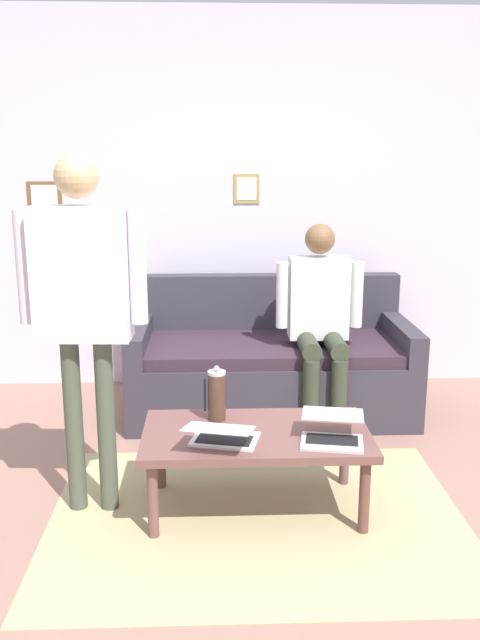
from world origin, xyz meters
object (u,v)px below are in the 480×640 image
laptop_left (223,436)px  laptop_center (332,432)px  couch (270,366)px  coffee_table (256,440)px  person_standing (83,291)px  french_press (217,395)px  person_seated (320,313)px

laptop_left → laptop_center: (-0.51, -0.02, -0.00)m
couch → coffee_table: bearing=82.5°
coffee_table → laptop_left: bearing=41.7°
laptop_center → person_standing: (1.14, -0.16, 0.64)m
laptop_left → laptop_center: laptop_left is taller
laptop_left → laptop_center: bearing=-177.5°
person_standing → coffee_table: bearing=177.2°
coffee_table → french_press: bearing=-39.9°
couch → coffee_table: size_ratio=1.70×
french_press → person_standing: size_ratio=0.17×
coffee_table → french_press: size_ratio=3.85×
laptop_left → french_press: size_ratio=1.38×
coffee_table → person_seated: 1.26m
laptop_center → person_standing: bearing=-8.0°
coffee_table → french_press: (0.19, -0.16, 0.17)m
person_standing → laptop_center: bearing=172.0°
laptop_left → person_standing: (0.64, -0.18, 0.64)m
french_press → person_standing: bearing=11.0°
coffee_table → laptop_center: size_ratio=3.22×
couch → laptop_left: size_ratio=4.74×
laptop_center → french_press: (0.53, -0.28, 0.09)m
couch → laptop_center: (-0.17, 1.46, 0.14)m
coffee_table → laptop_left: laptop_left is taller
coffee_table → french_press: french_press is taller
laptop_center → french_press: size_ratio=1.19×
coffee_table → laptop_center: (-0.34, 0.12, 0.09)m
couch → french_press: size_ratio=6.53×
person_seated → french_press: bearing=55.5°
laptop_left → person_seated: size_ratio=0.31×
person_seated → couch: bearing=-37.7°
coffee_table → person_standing: person_standing is taller
laptop_center → person_standing: person_standing is taller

